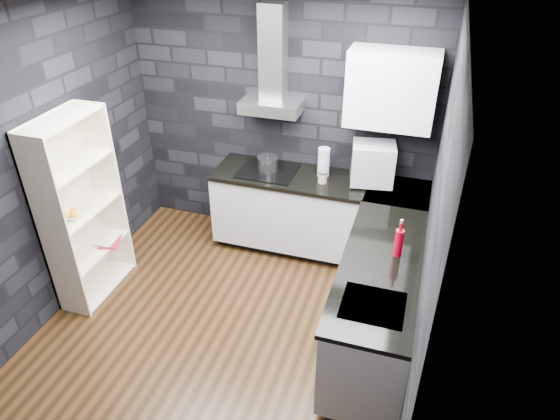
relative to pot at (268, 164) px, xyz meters
The scene contains 28 objects.
ground 1.64m from the pot, 87.51° to the right, with size 3.20×3.20×0.00m, color #3A2411.
ceiling 2.17m from the pot, 87.51° to the right, with size 3.20×3.20×0.00m, color white.
wall_back 0.49m from the pot, 79.27° to the left, with size 3.20×0.05×2.70m, color black.
wall_front 2.97m from the pot, 88.88° to the right, with size 3.20×0.05×2.70m, color black.
wall_left 2.08m from the pot, 139.86° to the right, with size 0.05×3.20×2.70m, color black.
wall_right 2.17m from the pot, 38.15° to the right, with size 0.05×3.20×2.70m, color black.
toekick_back 1.08m from the pot, ahead, with size 2.18×0.50×0.10m, color black.
toekick_right 2.07m from the pot, 41.16° to the right, with size 0.50×1.78×0.10m, color black.
counter_back_cab 0.75m from the pot, ahead, with size 2.20×0.60×0.76m, color #B7B7BB.
counter_right_cab 1.89m from the pot, 41.99° to the right, with size 0.60×1.80×0.76m, color #B7B7BB.
counter_back_top 0.57m from the pot, ahead, with size 2.20×0.62×0.04m, color black.
counter_right_top 1.82m from the pot, 42.20° to the right, with size 0.62×1.80×0.04m, color black.
counter_corner_top 1.36m from the pot, ahead, with size 0.62×0.62×0.04m, color black.
hood_body 0.60m from the pot, 86.04° to the left, with size 0.60×0.34×0.12m, color #ABACB0.
hood_chimney 1.11m from the pot, 87.59° to the left, with size 0.24×0.20×0.90m, color #ABACB0.
upper_cabinet 1.46m from the pot, ahead, with size 0.80×0.35×0.70m, color white.
cooktop 0.07m from the pot, 70.94° to the right, with size 0.58×0.50×0.01m, color black.
sink_rim 2.19m from the pot, 51.75° to the right, with size 0.44×0.40×0.01m, color #ABACB0.
pot is the anchor object (origin of this frame).
glass_vase 0.58m from the pot, ahead, with size 0.12×0.12×0.30m, color silver.
storage_jar 0.61m from the pot, ahead, with size 0.09×0.09×0.11m, color tan.
utensil_crock 0.89m from the pot, ahead, with size 0.10×0.10×0.12m, color #B2B1B5.
appliance_garage 1.08m from the pot, ahead, with size 0.40×0.31×0.40m, color #ABAEB3.
red_bottle 1.81m from the pot, 36.83° to the right, with size 0.07×0.07×0.24m, color #B30016.
bookshelf 1.86m from the pot, 137.01° to the right, with size 0.34×0.80×1.80m, color #F6E9CC.
fruit_bowl 1.95m from the pot, 134.21° to the right, with size 0.22×0.22×0.05m, color white.
book_red 1.81m from the pot, 139.58° to the right, with size 0.18×0.02×0.24m, color maroon.
book_second 1.81m from the pot, 141.44° to the right, with size 0.18×0.02×0.25m, color #B2B2B2.
Camera 1 is at (1.46, -3.08, 3.30)m, focal length 32.00 mm.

